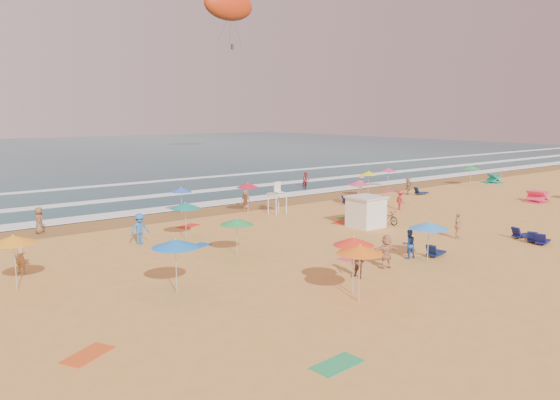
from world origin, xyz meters
TOP-DOWN VIEW (x-y plane):
  - ground at (0.00, 0.00)m, footprint 220.00×220.00m
  - ocean at (0.00, 84.00)m, footprint 220.00×140.00m
  - wet_sand at (0.00, 12.50)m, footprint 220.00×220.00m
  - surf_foam at (0.00, 21.32)m, footprint 200.00×18.70m
  - cabana at (2.78, 0.60)m, footprint 2.00×2.00m
  - cabana_roof at (2.78, 0.60)m, footprint 2.20×2.20m
  - bicycle at (4.68, 0.30)m, footprint 0.77×1.91m
  - lifeguard_stand at (1.01, 8.23)m, footprint 1.20×1.20m
  - beach_umbrellas at (0.78, 0.65)m, footprint 55.37×23.94m
  - loungers at (6.08, -3.38)m, footprint 50.63×18.24m
  - towels at (-0.21, -2.22)m, footprint 38.06×25.88m
  - popup_tents at (26.80, 3.38)m, footprint 11.34×11.57m
  - beachgoers at (0.23, 4.21)m, footprint 42.03×26.29m
  - parasail at (28.18, 57.09)m, footprint 9.50×3.32m

SIDE VIEW (x-z plane):
  - ground at x=0.00m, z-range 0.00..0.00m
  - ocean at x=0.00m, z-range -0.09..0.09m
  - wet_sand at x=0.00m, z-range 0.01..0.01m
  - towels at x=-0.21m, z-range 0.00..0.03m
  - surf_foam at x=0.00m, z-range 0.08..0.12m
  - loungers at x=6.08m, z-range 0.00..0.34m
  - bicycle at x=4.68m, z-range 0.00..0.98m
  - popup_tents at x=26.80m, z-range 0.00..1.20m
  - beachgoers at x=0.23m, z-range -0.26..1.86m
  - cabana at x=2.78m, z-range 0.00..2.00m
  - lifeguard_stand at x=1.01m, z-range 0.00..2.10m
  - cabana_roof at x=2.78m, z-range 2.00..2.12m
  - beach_umbrellas at x=0.78m, z-range 1.73..2.51m
  - parasail at x=28.18m, z-range 20.83..30.89m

